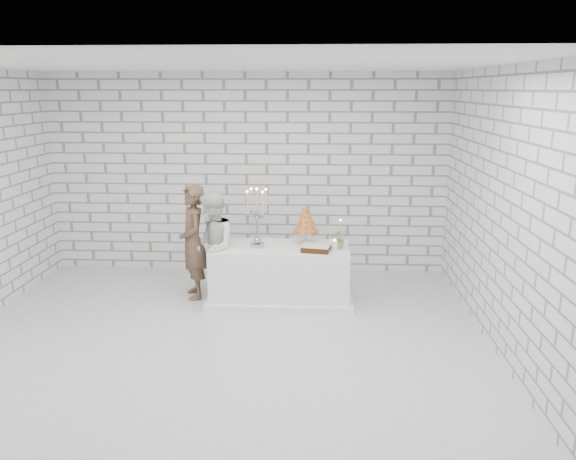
% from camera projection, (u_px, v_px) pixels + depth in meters
% --- Properties ---
extents(ground, '(6.00, 5.00, 0.01)m').
position_uv_depth(ground, '(222.00, 338.00, 6.29)').
color(ground, silver).
rests_on(ground, ground).
extents(ceiling, '(6.00, 5.00, 0.01)m').
position_uv_depth(ceiling, '(213.00, 64.00, 5.54)').
color(ceiling, white).
rests_on(ceiling, ground).
extents(wall_back, '(6.00, 0.01, 3.00)m').
position_uv_depth(wall_back, '(247.00, 174.00, 8.33)').
color(wall_back, white).
rests_on(wall_back, ground).
extents(wall_front, '(6.00, 0.01, 3.00)m').
position_uv_depth(wall_front, '(149.00, 293.00, 3.50)').
color(wall_front, white).
rests_on(wall_front, ground).
extents(wall_right, '(0.01, 5.00, 3.00)m').
position_uv_depth(wall_right, '(502.00, 213.00, 5.77)').
color(wall_right, white).
rests_on(wall_right, ground).
extents(cake_table, '(1.80, 0.80, 0.75)m').
position_uv_depth(cake_table, '(280.00, 273.00, 7.33)').
color(cake_table, white).
rests_on(cake_table, ground).
extents(groom, '(0.55, 0.66, 1.54)m').
position_uv_depth(groom, '(193.00, 242.00, 7.36)').
color(groom, '#4C3424').
rests_on(groom, ground).
extents(bride, '(0.69, 0.81, 1.47)m').
position_uv_depth(bride, '(213.00, 247.00, 7.23)').
color(bride, white).
rests_on(bride, ground).
extents(candelabra, '(0.36, 0.36, 0.79)m').
position_uv_depth(candelabra, '(257.00, 218.00, 7.11)').
color(candelabra, '#9A9AA4').
rests_on(candelabra, cake_table).
extents(croquembouche, '(0.34, 0.34, 0.52)m').
position_uv_depth(croquembouche, '(306.00, 225.00, 7.29)').
color(croquembouche, '#A65B2E').
rests_on(croquembouche, cake_table).
extents(chocolate_cake, '(0.39, 0.31, 0.08)m').
position_uv_depth(chocolate_cake, '(316.00, 248.00, 7.01)').
color(chocolate_cake, black).
rests_on(chocolate_cake, cake_table).
extents(pillar_candle, '(0.10, 0.10, 0.12)m').
position_uv_depth(pillar_candle, '(335.00, 245.00, 7.07)').
color(pillar_candle, white).
rests_on(pillar_candle, cake_table).
extents(extra_taper, '(0.07, 0.07, 0.32)m').
position_uv_depth(extra_taper, '(340.00, 233.00, 7.29)').
color(extra_taper, beige).
rests_on(extra_taper, cake_table).
extents(flowers, '(0.25, 0.22, 0.27)m').
position_uv_depth(flowers, '(339.00, 239.00, 7.11)').
color(flowers, '#4A843D').
rests_on(flowers, cake_table).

